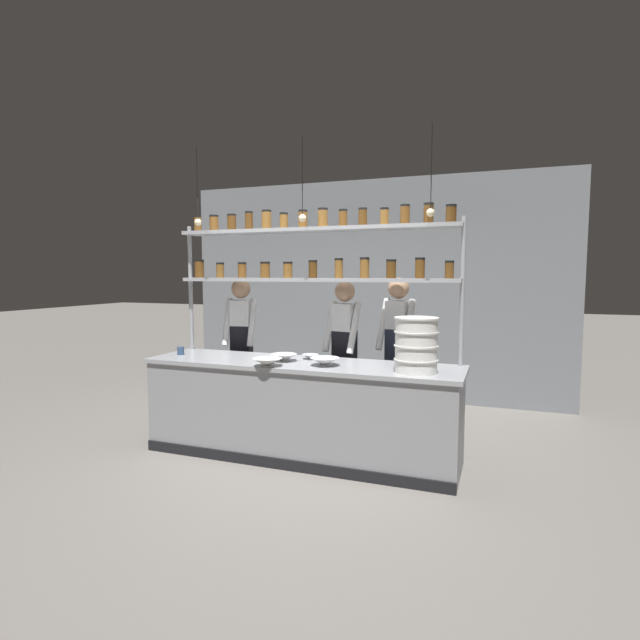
{
  "coord_description": "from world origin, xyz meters",
  "views": [
    {
      "loc": [
        1.79,
        -4.32,
        1.76
      ],
      "look_at": [
        0.12,
        0.2,
        1.31
      ],
      "focal_mm": 28.0,
      "sensor_mm": 36.0,
      "label": 1
    }
  ],
  "objects_px": {
    "prep_bowl_near_left": "(284,358)",
    "container_stack": "(416,345)",
    "chef_left": "(242,342)",
    "chef_center": "(344,349)",
    "spice_shelf_unit": "(312,257)",
    "serving_cup_front": "(181,351)",
    "prep_bowl_center_back": "(310,357)",
    "prep_bowl_center_front": "(267,362)",
    "chef_right": "(397,347)",
    "prep_bowl_near_right": "(325,362)"
  },
  "relations": [
    {
      "from": "container_stack",
      "to": "spice_shelf_unit",
      "type": "bearing_deg",
      "value": 157.78
    },
    {
      "from": "chef_right",
      "to": "container_stack",
      "type": "relative_size",
      "value": 3.65
    },
    {
      "from": "chef_center",
      "to": "prep_bowl_near_left",
      "type": "distance_m",
      "value": 0.77
    },
    {
      "from": "prep_bowl_center_front",
      "to": "prep_bowl_center_back",
      "type": "bearing_deg",
      "value": 65.63
    },
    {
      "from": "chef_right",
      "to": "prep_bowl_near_right",
      "type": "bearing_deg",
      "value": -104.53
    },
    {
      "from": "spice_shelf_unit",
      "to": "chef_left",
      "type": "bearing_deg",
      "value": 162.78
    },
    {
      "from": "chef_center",
      "to": "serving_cup_front",
      "type": "relative_size",
      "value": 20.52
    },
    {
      "from": "spice_shelf_unit",
      "to": "prep_bowl_near_right",
      "type": "xyz_separation_m",
      "value": [
        0.29,
        -0.43,
        -0.96
      ]
    },
    {
      "from": "spice_shelf_unit",
      "to": "prep_bowl_center_front",
      "type": "xyz_separation_m",
      "value": [
        -0.19,
        -0.64,
        -0.96
      ]
    },
    {
      "from": "chef_center",
      "to": "prep_bowl_center_front",
      "type": "height_order",
      "value": "chef_center"
    },
    {
      "from": "spice_shelf_unit",
      "to": "container_stack",
      "type": "distance_m",
      "value": 1.42
    },
    {
      "from": "prep_bowl_near_left",
      "to": "container_stack",
      "type": "bearing_deg",
      "value": -5.04
    },
    {
      "from": "chef_center",
      "to": "prep_bowl_near_left",
      "type": "bearing_deg",
      "value": -109.42
    },
    {
      "from": "spice_shelf_unit",
      "to": "container_stack",
      "type": "bearing_deg",
      "value": -22.22
    },
    {
      "from": "chef_left",
      "to": "chef_center",
      "type": "distance_m",
      "value": 1.22
    },
    {
      "from": "prep_bowl_near_left",
      "to": "serving_cup_front",
      "type": "height_order",
      "value": "serving_cup_front"
    },
    {
      "from": "container_stack",
      "to": "prep_bowl_center_back",
      "type": "height_order",
      "value": "container_stack"
    },
    {
      "from": "prep_bowl_near_right",
      "to": "prep_bowl_center_front",
      "type": "bearing_deg",
      "value": -156.73
    },
    {
      "from": "spice_shelf_unit",
      "to": "chef_right",
      "type": "distance_m",
      "value": 1.29
    },
    {
      "from": "container_stack",
      "to": "prep_bowl_center_front",
      "type": "distance_m",
      "value": 1.33
    },
    {
      "from": "prep_bowl_center_back",
      "to": "prep_bowl_near_right",
      "type": "xyz_separation_m",
      "value": [
        0.25,
        -0.29,
        0.01
      ]
    },
    {
      "from": "chef_left",
      "to": "serving_cup_front",
      "type": "xyz_separation_m",
      "value": [
        -0.34,
        -0.67,
        -0.02
      ]
    },
    {
      "from": "chef_left",
      "to": "prep_bowl_center_back",
      "type": "height_order",
      "value": "chef_left"
    },
    {
      "from": "chef_right",
      "to": "container_stack",
      "type": "bearing_deg",
      "value": -55.22
    },
    {
      "from": "chef_right",
      "to": "prep_bowl_center_back",
      "type": "height_order",
      "value": "chef_right"
    },
    {
      "from": "chef_right",
      "to": "serving_cup_front",
      "type": "bearing_deg",
      "value": -144.31
    },
    {
      "from": "spice_shelf_unit",
      "to": "serving_cup_front",
      "type": "height_order",
      "value": "spice_shelf_unit"
    },
    {
      "from": "chef_center",
      "to": "container_stack",
      "type": "xyz_separation_m",
      "value": [
        0.88,
        -0.77,
        0.19
      ]
    },
    {
      "from": "container_stack",
      "to": "prep_bowl_near_right",
      "type": "height_order",
      "value": "container_stack"
    },
    {
      "from": "prep_bowl_center_front",
      "to": "prep_bowl_center_back",
      "type": "relative_size",
      "value": 1.61
    },
    {
      "from": "chef_left",
      "to": "container_stack",
      "type": "xyz_separation_m",
      "value": [
        2.1,
        -0.76,
        0.18
      ]
    },
    {
      "from": "chef_left",
      "to": "prep_bowl_near_left",
      "type": "relative_size",
      "value": 6.69
    },
    {
      "from": "prep_bowl_center_front",
      "to": "prep_bowl_near_right",
      "type": "relative_size",
      "value": 0.99
    },
    {
      "from": "prep_bowl_near_right",
      "to": "container_stack",
      "type": "bearing_deg",
      "value": -1.59
    },
    {
      "from": "spice_shelf_unit",
      "to": "chef_left",
      "type": "height_order",
      "value": "spice_shelf_unit"
    },
    {
      "from": "chef_center",
      "to": "prep_bowl_near_left",
      "type": "xyz_separation_m",
      "value": [
        -0.4,
        -0.66,
        -0.01
      ]
    },
    {
      "from": "spice_shelf_unit",
      "to": "prep_bowl_center_front",
      "type": "bearing_deg",
      "value": -106.67
    },
    {
      "from": "chef_left",
      "to": "container_stack",
      "type": "bearing_deg",
      "value": -30.72
    },
    {
      "from": "prep_bowl_near_right",
      "to": "spice_shelf_unit",
      "type": "bearing_deg",
      "value": 123.48
    },
    {
      "from": "chef_center",
      "to": "chef_right",
      "type": "distance_m",
      "value": 0.55
    },
    {
      "from": "chef_left",
      "to": "serving_cup_front",
      "type": "height_order",
      "value": "chef_left"
    },
    {
      "from": "prep_bowl_center_back",
      "to": "chef_right",
      "type": "bearing_deg",
      "value": 38.96
    },
    {
      "from": "chef_right",
      "to": "serving_cup_front",
      "type": "height_order",
      "value": "chef_right"
    },
    {
      "from": "chef_center",
      "to": "serving_cup_front",
      "type": "distance_m",
      "value": 1.7
    },
    {
      "from": "chef_right",
      "to": "prep_bowl_center_back",
      "type": "bearing_deg",
      "value": -126.85
    },
    {
      "from": "prep_bowl_near_left",
      "to": "prep_bowl_center_front",
      "type": "relative_size",
      "value": 0.94
    },
    {
      "from": "container_stack",
      "to": "prep_bowl_center_back",
      "type": "distance_m",
      "value": 1.15
    },
    {
      "from": "container_stack",
      "to": "prep_bowl_near_right",
      "type": "distance_m",
      "value": 0.85
    },
    {
      "from": "prep_bowl_near_left",
      "to": "chef_center",
      "type": "bearing_deg",
      "value": 58.61
    },
    {
      "from": "chef_right",
      "to": "prep_bowl_center_front",
      "type": "bearing_deg",
      "value": -117.21
    }
  ]
}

